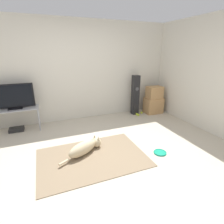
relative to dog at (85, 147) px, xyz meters
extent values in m
plane|color=#BCB29E|center=(0.29, -0.23, -0.13)|extent=(12.00, 12.00, 0.00)
cube|color=beige|center=(0.29, 1.87, 1.15)|extent=(8.00, 0.06, 2.55)
cube|color=beige|center=(2.89, -0.23, 1.15)|extent=(0.06, 8.00, 2.55)
cube|color=#847056|center=(0.08, -0.18, -0.12)|extent=(1.85, 1.28, 0.01)
ellipsoid|color=beige|center=(-0.05, -0.03, 0.00)|extent=(0.63, 0.47, 0.24)
sphere|color=beige|center=(0.26, 0.14, -0.02)|extent=(0.18, 0.18, 0.18)
cone|color=beige|center=(0.24, 0.19, 0.08)|extent=(0.06, 0.06, 0.08)
cone|color=beige|center=(0.28, 0.10, 0.08)|extent=(0.06, 0.06, 0.08)
cylinder|color=beige|center=(-0.41, -0.22, -0.06)|extent=(0.19, 0.13, 0.04)
cylinder|color=#199E7A|center=(1.28, -0.50, -0.12)|extent=(0.23, 0.23, 0.02)
torus|color=#199E7A|center=(1.28, -0.50, -0.11)|extent=(0.23, 0.23, 0.02)
cube|color=tan|center=(2.46, 1.45, 0.10)|extent=(0.51, 0.36, 0.45)
cube|color=tan|center=(2.47, 1.45, 0.50)|extent=(0.44, 0.31, 0.35)
cube|color=black|center=(1.90, 1.58, 0.44)|extent=(0.18, 0.18, 1.14)
cylinder|color=#4C4C51|center=(1.90, 1.48, 0.64)|extent=(0.10, 0.00, 0.10)
cube|color=#A8A8AD|center=(-1.21, 1.56, 0.41)|extent=(0.98, 0.43, 0.02)
cylinder|color=#A8A8AD|center=(-0.75, 1.37, 0.14)|extent=(0.04, 0.04, 0.53)
cylinder|color=#A8A8AD|center=(-0.75, 1.75, 0.14)|extent=(0.04, 0.04, 0.53)
cube|color=black|center=(-1.21, 1.56, 0.43)|extent=(0.30, 0.20, 0.02)
cube|color=black|center=(-1.21, 1.57, 0.71)|extent=(0.85, 0.04, 0.54)
cube|color=black|center=(-1.21, 1.55, 0.71)|extent=(0.78, 0.01, 0.49)
sphere|color=#C6E033|center=(1.90, 1.36, -0.09)|extent=(0.07, 0.07, 0.07)
sphere|color=#C6E033|center=(2.09, 1.50, -0.09)|extent=(0.07, 0.07, 0.07)
sphere|color=#C6E033|center=(1.90, 1.44, -0.09)|extent=(0.07, 0.07, 0.07)
cube|color=black|center=(-1.27, 1.56, -0.09)|extent=(0.32, 0.23, 0.08)
camera|label=1|loc=(-0.59, -2.77, 1.66)|focal=28.00mm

